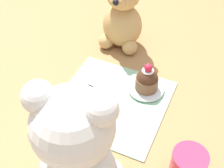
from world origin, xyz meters
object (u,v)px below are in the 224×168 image
at_px(juice_glass, 188,165).
at_px(cupcake_near_tan_bear, 147,80).
at_px(teddy_bear_cream, 77,151).
at_px(cupcake_near_cream_bear, 91,108).
at_px(saucer_plate, 146,89).
at_px(teddy_bear_tan, 122,15).

bearing_deg(juice_glass, cupcake_near_tan_bear, -51.20).
bearing_deg(teddy_bear_cream, cupcake_near_cream_bear, -77.63).
relative_size(cupcake_near_cream_bear, cupcake_near_tan_bear, 1.01).
bearing_deg(saucer_plate, teddy_bear_cream, 86.31).
relative_size(teddy_bear_tan, cupcake_near_tan_bear, 2.87).
height_order(saucer_plate, cupcake_near_tan_bear, cupcake_near_tan_bear).
bearing_deg(juice_glass, cupcake_near_cream_bear, -12.58).
xyz_separation_m(cupcake_near_cream_bear, juice_glass, (-0.22, 0.05, -0.00)).
bearing_deg(cupcake_near_cream_bear, saucer_plate, -122.71).
bearing_deg(cupcake_near_cream_bear, juice_glass, 167.42).
bearing_deg(teddy_bear_cream, teddy_bear_tan, -85.45).
relative_size(teddy_bear_cream, cupcake_near_tan_bear, 3.65).
height_order(teddy_bear_cream, teddy_bear_tan, teddy_bear_cream).
relative_size(saucer_plate, juice_glass, 1.30).
relative_size(teddy_bear_tan, juice_glass, 3.20).
bearing_deg(teddy_bear_tan, teddy_bear_cream, -78.28).
bearing_deg(saucer_plate, juice_glass, 128.80).
distance_m(cupcake_near_cream_bear, cupcake_near_tan_bear, 0.15).
xyz_separation_m(teddy_bear_cream, cupcake_near_cream_bear, (0.06, -0.15, -0.09)).
relative_size(teddy_bear_cream, teddy_bear_tan, 1.27).
distance_m(teddy_bear_cream, juice_glass, 0.21).
xyz_separation_m(saucer_plate, cupcake_near_tan_bear, (0.00, 0.00, 0.03)).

